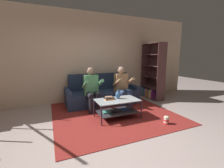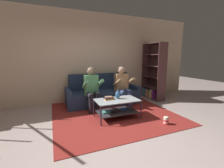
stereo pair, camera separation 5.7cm
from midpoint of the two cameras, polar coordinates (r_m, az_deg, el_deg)
The scene contains 11 objects.
ground at distance 3.10m, azimuth 0.44°, elevation -17.88°, with size 16.80×16.80×0.00m, color #B4A09A.
back_partition at distance 5.10m, azimuth -10.41°, elevation 9.86°, with size 8.40×0.12×2.90m, color beige.
couch at distance 4.82m, azimuth -3.34°, elevation -3.78°, with size 2.26×0.86×0.93m.
person_seated_left at distance 4.13m, azimuth -7.20°, elevation -1.30°, with size 0.50×0.58×1.19m.
person_seated_right at distance 4.46m, azimuth 4.49°, elevation -0.43°, with size 0.50×0.58×1.19m.
coffee_table at distance 3.64m, azimuth 2.28°, elevation -8.38°, with size 1.03×0.59×0.46m.
area_rug at distance 4.20m, azimuth -0.23°, elevation -10.09°, with size 3.00×3.23×0.01m.
vase at distance 3.66m, azimuth 2.63°, elevation -4.14°, with size 0.12×0.12×0.20m.
book_stack at distance 3.61m, azimuth -0.77°, elevation -5.39°, with size 0.25×0.19×0.07m.
bookshelf at distance 5.59m, azimuth 15.82°, elevation 2.47°, with size 0.38×0.98×1.94m.
popcorn_tub at distance 3.58m, azimuth 20.32°, elevation -12.90°, with size 0.11×0.11×0.19m.
Camera 2 is at (-1.03, -2.54, 1.45)m, focal length 24.00 mm.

